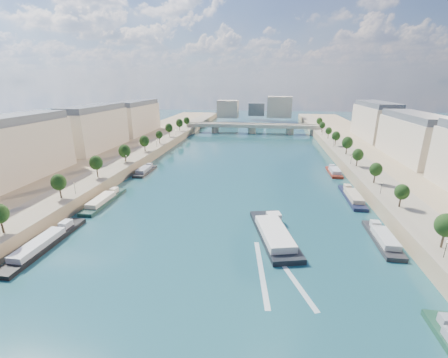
% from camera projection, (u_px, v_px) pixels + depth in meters
% --- Properties ---
extents(ground, '(700.00, 700.00, 0.00)m').
position_uv_depth(ground, '(235.00, 186.00, 126.82)').
color(ground, '#0B2D33').
rests_on(ground, ground).
extents(quay_left, '(44.00, 520.00, 5.00)m').
position_uv_depth(quay_left, '(77.00, 174.00, 135.64)').
color(quay_left, '#9E8460').
rests_on(quay_left, ground).
extents(quay_right, '(44.00, 520.00, 5.00)m').
position_uv_depth(quay_right, '(419.00, 189.00, 116.45)').
color(quay_right, '#9E8460').
rests_on(quay_right, ground).
extents(pave_left, '(14.00, 520.00, 0.10)m').
position_uv_depth(pave_left, '(107.00, 170.00, 132.85)').
color(pave_left, gray).
rests_on(pave_left, quay_left).
extents(pave_right, '(14.00, 520.00, 0.10)m').
position_uv_depth(pave_right, '(379.00, 181.00, 117.65)').
color(pave_right, gray).
rests_on(pave_right, quay_right).
extents(trees_left, '(4.80, 268.80, 8.26)m').
position_uv_depth(trees_left, '(112.00, 157.00, 132.78)').
color(trees_left, '#382B1E').
rests_on(trees_left, ground).
extents(trees_right, '(4.80, 268.80, 8.26)m').
position_uv_depth(trees_right, '(368.00, 161.00, 125.65)').
color(trees_right, '#382B1E').
rests_on(trees_right, ground).
extents(lamps_left, '(0.36, 200.36, 4.28)m').
position_uv_depth(lamps_left, '(104.00, 170.00, 121.99)').
color(lamps_left, black).
rests_on(lamps_left, ground).
extents(lamps_right, '(0.36, 200.36, 4.28)m').
position_uv_depth(lamps_right, '(364.00, 170.00, 122.11)').
color(lamps_right, black).
rests_on(lamps_right, ground).
extents(buildings_left, '(16.00, 226.00, 23.20)m').
position_uv_depth(buildings_left, '(63.00, 138.00, 144.34)').
color(buildings_left, beige).
rests_on(buildings_left, ground).
extents(buildings_right, '(16.00, 226.00, 23.20)m').
position_uv_depth(buildings_right, '(446.00, 148.00, 121.68)').
color(buildings_right, beige).
rests_on(buildings_right, ground).
extents(skyline, '(79.00, 42.00, 22.00)m').
position_uv_depth(skyline, '(259.00, 108.00, 328.48)').
color(skyline, beige).
rests_on(skyline, ground).
extents(bridge, '(112.00, 12.00, 8.15)m').
position_uv_depth(bridge, '(252.00, 127.00, 255.98)').
color(bridge, '#C1B79E').
rests_on(bridge, ground).
extents(tour_barge, '(15.26, 30.49, 3.98)m').
position_uv_depth(tour_barge, '(274.00, 234.00, 85.12)').
color(tour_barge, black).
rests_on(tour_barge, ground).
extents(wake, '(13.82, 25.95, 0.04)m').
position_uv_depth(wake, '(275.00, 272.00, 69.88)').
color(wake, silver).
rests_on(wake, ground).
extents(moored_barges_left, '(5.00, 127.72, 3.60)m').
position_uv_depth(moored_barges_left, '(74.00, 222.00, 92.47)').
color(moored_barges_left, maroon).
rests_on(moored_barges_left, ground).
extents(moored_barges_right, '(5.00, 160.83, 3.60)m').
position_uv_depth(moored_barges_right, '(390.00, 249.00, 77.63)').
color(moored_barges_right, black).
rests_on(moored_barges_right, ground).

